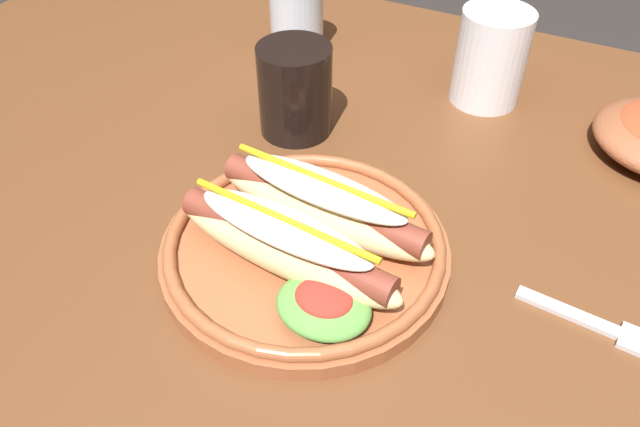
# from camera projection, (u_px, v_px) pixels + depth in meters

# --- Properties ---
(dining_table) EXTENTS (1.49, 0.82, 0.74)m
(dining_table) POSITION_uv_depth(u_px,v_px,m) (406.00, 246.00, 0.71)
(dining_table) COLOR brown
(dining_table) RESTS_ON ground_plane
(hot_dog_plate) EXTENTS (0.26, 0.26, 0.08)m
(hot_dog_plate) POSITION_uv_depth(u_px,v_px,m) (305.00, 239.00, 0.54)
(hot_dog_plate) COLOR #9E5633
(hot_dog_plate) RESTS_ON dining_table
(fork) EXTENTS (0.12, 0.03, 0.00)m
(fork) POSITION_uv_depth(u_px,v_px,m) (601.00, 326.00, 0.50)
(fork) COLOR silver
(fork) RESTS_ON dining_table
(soda_cup) EXTENTS (0.08, 0.08, 0.10)m
(soda_cup) POSITION_uv_depth(u_px,v_px,m) (295.00, 90.00, 0.68)
(soda_cup) COLOR black
(soda_cup) RESTS_ON dining_table
(water_cup) EXTENTS (0.07, 0.07, 0.10)m
(water_cup) POSITION_uv_depth(u_px,v_px,m) (297.00, 13.00, 0.83)
(water_cup) COLOR silver
(water_cup) RESTS_ON dining_table
(extra_cup) EXTENTS (0.08, 0.08, 0.11)m
(extra_cup) POSITION_uv_depth(u_px,v_px,m) (491.00, 57.00, 0.73)
(extra_cup) COLOR white
(extra_cup) RESTS_ON dining_table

